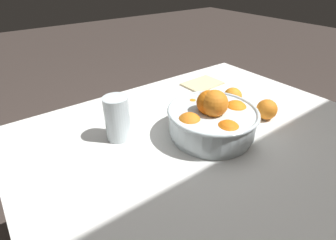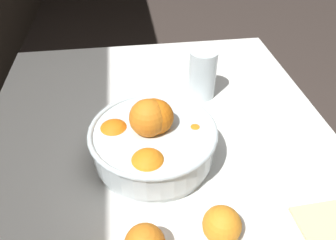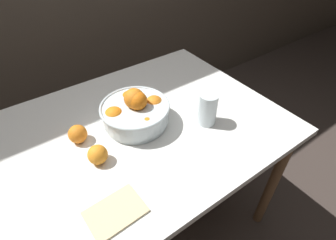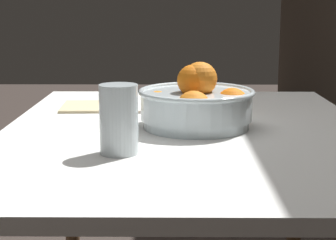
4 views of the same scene
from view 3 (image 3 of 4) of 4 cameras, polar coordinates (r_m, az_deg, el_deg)
name	(u,v)px [view 3 (image 3 of 4)]	position (r m, az deg, el deg)	size (l,w,h in m)	color
ground_plane	(149,216)	(1.71, -4.05, -20.10)	(12.00, 12.00, 0.00)	#3D332D
dining_table	(142,139)	(1.17, -5.58, -4.09)	(1.17, 0.91, 0.76)	white
fruit_bowl	(135,112)	(1.09, -7.11, 1.81)	(0.29, 0.29, 0.16)	silver
juice_glass	(207,110)	(1.09, 8.57, 2.14)	(0.08, 0.08, 0.14)	#F4A314
orange_loose_near_bowl	(98,155)	(0.97, -15.07, -7.27)	(0.07, 0.07, 0.07)	orange
orange_loose_front	(78,134)	(1.07, -19.05, -2.89)	(0.07, 0.07, 0.07)	orange
napkin	(115,212)	(0.86, -11.40, -19.04)	(0.17, 0.12, 0.01)	beige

